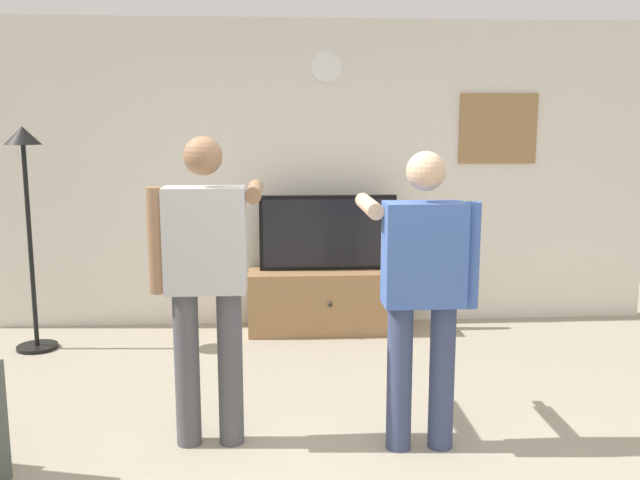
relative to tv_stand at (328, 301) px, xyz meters
name	(u,v)px	position (x,y,z in m)	size (l,w,h in m)	color
back_wall	(300,175)	(-0.23, 0.35, 1.08)	(6.40, 0.10, 2.70)	silver
tv_stand	(328,301)	(0.00, 0.00, 0.00)	(1.38, 0.46, 0.54)	#997047
television	(328,233)	(0.00, 0.05, 0.60)	(1.18, 0.07, 0.65)	black
wall_clock	(326,67)	(0.00, 0.29, 2.02)	(0.26, 0.26, 0.03)	white
framed_picture	(498,129)	(1.54, 0.30, 1.48)	(0.70, 0.04, 0.62)	#997047
floor_lamp	(26,192)	(-2.39, -0.33, 1.00)	(0.32, 0.32, 1.78)	black
person_standing_nearer_lamp	(206,273)	(-0.83, -2.09, 0.72)	(0.62, 0.78, 1.73)	#4C4C51
person_standing_nearer_couch	(422,283)	(0.34, -2.22, 0.67)	(0.61, 0.78, 1.66)	#384266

